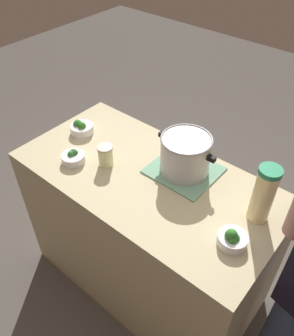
{
  "coord_description": "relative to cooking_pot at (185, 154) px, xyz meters",
  "views": [
    {
      "loc": [
        0.81,
        -0.96,
        2.05
      ],
      "look_at": [
        0.0,
        0.0,
        0.94
      ],
      "focal_mm": 37.58,
      "sensor_mm": 36.0,
      "label": 1
    }
  ],
  "objects": [
    {
      "name": "broccoli_bowl_back",
      "position": [
        0.4,
        -0.24,
        -0.08
      ],
      "size": [
        0.12,
        0.12,
        0.08
      ],
      "color": "silver",
      "rests_on": "counter_slab"
    },
    {
      "name": "mason_jar",
      "position": [
        -0.33,
        -0.21,
        -0.05
      ],
      "size": [
        0.08,
        0.08,
        0.11
      ],
      "color": "beige",
      "rests_on": "counter_slab"
    },
    {
      "name": "lemonade_pitcher",
      "position": [
        0.41,
        -0.04,
        0.03
      ],
      "size": [
        0.09,
        0.09,
        0.27
      ],
      "color": "#F2D690",
      "rests_on": "counter_slab"
    },
    {
      "name": "cooking_pot",
      "position": [
        0.0,
        0.0,
        0.0
      ],
      "size": [
        0.31,
        0.25,
        0.19
      ],
      "color": "#B7B7BC",
      "rests_on": "dish_cloth"
    },
    {
      "name": "counter_slab",
      "position": [
        -0.12,
        -0.14,
        -0.55
      ],
      "size": [
        1.33,
        0.67,
        0.89
      ],
      "primitive_type": "cube",
      "color": "tan",
      "rests_on": "ground_plane"
    },
    {
      "name": "broccoli_bowl_front",
      "position": [
        -0.63,
        -0.11,
        -0.08
      ],
      "size": [
        0.13,
        0.13,
        0.08
      ],
      "color": "silver",
      "rests_on": "counter_slab"
    },
    {
      "name": "dish_cloth",
      "position": [
        -0.0,
        -0.0,
        -0.1
      ],
      "size": [
        0.32,
        0.29,
        0.01
      ],
      "primitive_type": "cube",
      "color": "#73A988",
      "rests_on": "counter_slab"
    },
    {
      "name": "ground_plane",
      "position": [
        -0.12,
        -0.14,
        -1.0
      ],
      "size": [
        8.0,
        8.0,
        0.0
      ],
      "primitive_type": "plane",
      "color": "#4D4842"
    },
    {
      "name": "broccoli_bowl_center",
      "position": [
        -0.47,
        -0.3,
        -0.08
      ],
      "size": [
        0.12,
        0.12,
        0.07
      ],
      "color": "silver",
      "rests_on": "counter_slab"
    }
  ]
}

